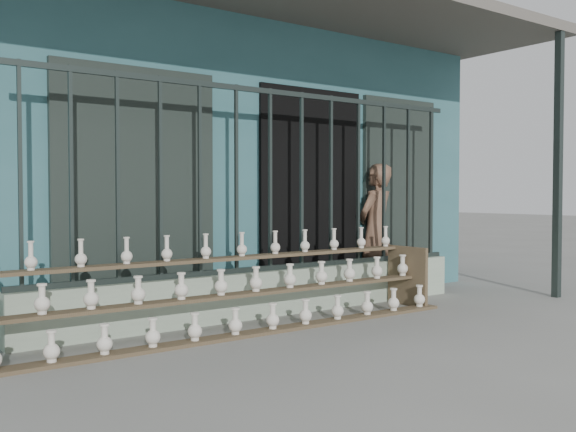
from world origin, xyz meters
TOP-DOWN VIEW (x-y plane):
  - ground at (0.00, 0.00)m, footprint 60.00×60.00m
  - workshop_building at (0.00, 4.23)m, footprint 7.40×6.60m
  - parapet_wall at (0.00, 1.30)m, footprint 5.00×0.20m
  - security_fence at (-0.00, 1.30)m, footprint 5.00×0.04m
  - shelf_rack at (-0.62, 0.89)m, footprint 4.50×0.68m
  - elderly_woman at (1.74, 1.61)m, footprint 0.66×0.53m

SIDE VIEW (x-z plane):
  - ground at x=0.00m, z-range 0.00..0.00m
  - parapet_wall at x=0.00m, z-range 0.00..0.45m
  - shelf_rack at x=-0.62m, z-range -0.07..0.79m
  - elderly_woman at x=1.74m, z-range 0.00..1.57m
  - security_fence at x=0.00m, z-range 0.45..2.25m
  - workshop_building at x=0.00m, z-range 0.02..3.23m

